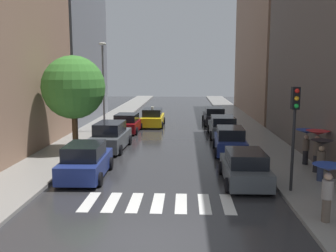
{
  "coord_description": "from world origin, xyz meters",
  "views": [
    {
      "loc": [
        1.03,
        -10.33,
        5.14
      ],
      "look_at": [
        -0.33,
        19.03,
        0.63
      ],
      "focal_mm": 39.55,
      "sensor_mm": 36.0,
      "label": 1
    }
  ],
  "objects_px": {
    "lamp_post_left": "(103,81)",
    "parked_car_left_second": "(111,137)",
    "parked_car_right_third": "(223,127)",
    "parked_car_right_fourth": "(214,116)",
    "street_tree_left": "(73,88)",
    "pedestrian_near_tree": "(306,138)",
    "pedestrian_foreground": "(328,180)",
    "taxi_midroad": "(153,118)",
    "parked_car_left_third": "(127,123)",
    "parked_car_left_nearest": "(86,162)",
    "traffic_light_right_corner": "(295,116)",
    "pedestrian_by_kerb": "(321,152)",
    "pedestrian_far_side": "(317,141)",
    "parked_car_right_second": "(230,141)",
    "parked_car_right_nearest": "(245,168)"
  },
  "relations": [
    {
      "from": "lamp_post_left",
      "to": "parked_car_left_second",
      "type": "bearing_deg",
      "value": -74.19
    },
    {
      "from": "parked_car_left_second",
      "to": "parked_car_right_third",
      "type": "height_order",
      "value": "parked_car_left_second"
    },
    {
      "from": "parked_car_right_fourth",
      "to": "street_tree_left",
      "type": "xyz_separation_m",
      "value": [
        -9.59,
        -12.41,
        3.29
      ]
    },
    {
      "from": "parked_car_left_second",
      "to": "pedestrian_near_tree",
      "type": "bearing_deg",
      "value": -106.89
    },
    {
      "from": "pedestrian_foreground",
      "to": "taxi_midroad",
      "type": "bearing_deg",
      "value": -115.92
    },
    {
      "from": "parked_car_left_third",
      "to": "pedestrian_near_tree",
      "type": "distance_m",
      "value": 15.33
    },
    {
      "from": "parked_car_left_second",
      "to": "lamp_post_left",
      "type": "xyz_separation_m",
      "value": [
        -1.81,
        6.38,
        3.4
      ]
    },
    {
      "from": "parked_car_left_third",
      "to": "pedestrian_near_tree",
      "type": "xyz_separation_m",
      "value": [
        11.14,
        -10.5,
        0.84
      ]
    },
    {
      "from": "parked_car_left_nearest",
      "to": "pedestrian_foreground",
      "type": "bearing_deg",
      "value": -120.15
    },
    {
      "from": "parked_car_left_second",
      "to": "traffic_light_right_corner",
      "type": "distance_m",
      "value": 12.58
    },
    {
      "from": "parked_car_right_fourth",
      "to": "pedestrian_by_kerb",
      "type": "relative_size",
      "value": 2.48
    },
    {
      "from": "parked_car_left_second",
      "to": "pedestrian_far_side",
      "type": "relative_size",
      "value": 2.35
    },
    {
      "from": "parked_car_left_nearest",
      "to": "pedestrian_far_side",
      "type": "distance_m",
      "value": 11.22
    },
    {
      "from": "pedestrian_near_tree",
      "to": "pedestrian_far_side",
      "type": "xyz_separation_m",
      "value": [
        0.03,
        -1.52,
        0.12
      ]
    },
    {
      "from": "traffic_light_right_corner",
      "to": "lamp_post_left",
      "type": "distance_m",
      "value": 18.31
    },
    {
      "from": "lamp_post_left",
      "to": "parked_car_right_second",
      "type": "bearing_deg",
      "value": -37.33
    },
    {
      "from": "parked_car_right_second",
      "to": "pedestrian_far_side",
      "type": "relative_size",
      "value": 2.07
    },
    {
      "from": "street_tree_left",
      "to": "lamp_post_left",
      "type": "relative_size",
      "value": 0.82
    },
    {
      "from": "parked_car_left_nearest",
      "to": "pedestrian_near_tree",
      "type": "distance_m",
      "value": 11.41
    },
    {
      "from": "parked_car_left_nearest",
      "to": "parked_car_left_second",
      "type": "bearing_deg",
      "value": -1.14
    },
    {
      "from": "parked_car_right_nearest",
      "to": "pedestrian_by_kerb",
      "type": "height_order",
      "value": "pedestrian_by_kerb"
    },
    {
      "from": "parked_car_right_second",
      "to": "pedestrian_near_tree",
      "type": "xyz_separation_m",
      "value": [
        3.61,
        -3.06,
        0.8
      ]
    },
    {
      "from": "parked_car_right_nearest",
      "to": "parked_car_right_third",
      "type": "relative_size",
      "value": 0.89
    },
    {
      "from": "parked_car_left_third",
      "to": "pedestrian_near_tree",
      "type": "relative_size",
      "value": 2.24
    },
    {
      "from": "pedestrian_far_side",
      "to": "traffic_light_right_corner",
      "type": "xyz_separation_m",
      "value": [
        -2.0,
        -2.9,
        1.6
      ]
    },
    {
      "from": "lamp_post_left",
      "to": "pedestrian_foreground",
      "type": "bearing_deg",
      "value": -57.66
    },
    {
      "from": "parked_car_right_fourth",
      "to": "parked_car_right_second",
      "type": "bearing_deg",
      "value": 179.24
    },
    {
      "from": "parked_car_left_second",
      "to": "pedestrian_by_kerb",
      "type": "bearing_deg",
      "value": -119.91
    },
    {
      "from": "parked_car_right_second",
      "to": "street_tree_left",
      "type": "relative_size",
      "value": 0.73
    },
    {
      "from": "taxi_midroad",
      "to": "pedestrian_foreground",
      "type": "bearing_deg",
      "value": -160.2
    },
    {
      "from": "street_tree_left",
      "to": "pedestrian_by_kerb",
      "type": "bearing_deg",
      "value": -24.66
    },
    {
      "from": "parked_car_right_nearest",
      "to": "pedestrian_foreground",
      "type": "bearing_deg",
      "value": -157.39
    },
    {
      "from": "parked_car_left_nearest",
      "to": "traffic_light_right_corner",
      "type": "xyz_separation_m",
      "value": [
        9.15,
        -1.97,
        2.5
      ]
    },
    {
      "from": "parked_car_right_nearest",
      "to": "pedestrian_near_tree",
      "type": "xyz_separation_m",
      "value": [
        3.66,
        3.01,
        0.84
      ]
    },
    {
      "from": "pedestrian_foreground",
      "to": "pedestrian_by_kerb",
      "type": "bearing_deg",
      "value": -152.88
    },
    {
      "from": "parked_car_right_nearest",
      "to": "parked_car_right_second",
      "type": "relative_size",
      "value": 0.99
    },
    {
      "from": "parked_car_right_fourth",
      "to": "pedestrian_near_tree",
      "type": "height_order",
      "value": "pedestrian_near_tree"
    },
    {
      "from": "parked_car_left_third",
      "to": "lamp_post_left",
      "type": "relative_size",
      "value": 0.58
    },
    {
      "from": "parked_car_left_nearest",
      "to": "pedestrian_far_side",
      "type": "height_order",
      "value": "pedestrian_far_side"
    },
    {
      "from": "parked_car_left_third",
      "to": "parked_car_right_fourth",
      "type": "height_order",
      "value": "parked_car_right_fourth"
    },
    {
      "from": "pedestrian_near_tree",
      "to": "parked_car_left_third",
      "type": "bearing_deg",
      "value": -57.7
    },
    {
      "from": "street_tree_left",
      "to": "traffic_light_right_corner",
      "type": "relative_size",
      "value": 1.36
    },
    {
      "from": "parked_car_left_second",
      "to": "parked_car_left_nearest",
      "type": "bearing_deg",
      "value": -177.63
    },
    {
      "from": "parked_car_right_third",
      "to": "pedestrian_foreground",
      "type": "relative_size",
      "value": 2.46
    },
    {
      "from": "parked_car_left_nearest",
      "to": "parked_car_right_fourth",
      "type": "xyz_separation_m",
      "value": [
        7.49,
        17.84,
        -0.03
      ]
    },
    {
      "from": "pedestrian_far_side",
      "to": "street_tree_left",
      "type": "relative_size",
      "value": 0.35
    },
    {
      "from": "parked_car_right_second",
      "to": "parked_car_right_fourth",
      "type": "relative_size",
      "value": 0.92
    },
    {
      "from": "parked_car_right_third",
      "to": "pedestrian_far_side",
      "type": "relative_size",
      "value": 2.31
    },
    {
      "from": "lamp_post_left",
      "to": "street_tree_left",
      "type": "bearing_deg",
      "value": -92.01
    },
    {
      "from": "parked_car_left_second",
      "to": "parked_car_right_second",
      "type": "relative_size",
      "value": 1.14
    }
  ]
}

